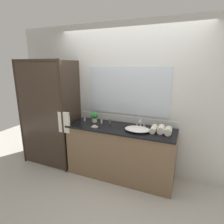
# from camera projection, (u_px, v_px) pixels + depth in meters

# --- Properties ---
(ground_plane) EXTENTS (8.00, 8.00, 0.00)m
(ground_plane) POSITION_uv_depth(u_px,v_px,m) (120.00, 176.00, 3.26)
(ground_plane) COLOR #B7B2A8
(wall_back_with_mirror) EXTENTS (4.40, 0.06, 2.60)m
(wall_back_with_mirror) POSITION_uv_depth(u_px,v_px,m) (127.00, 100.00, 3.24)
(wall_back_with_mirror) COLOR silver
(wall_back_with_mirror) RESTS_ON ground_plane
(vanity_cabinet) EXTENTS (1.80, 0.58, 0.90)m
(vanity_cabinet) POSITION_uv_depth(u_px,v_px,m) (120.00, 152.00, 3.16)
(vanity_cabinet) COLOR brown
(vanity_cabinet) RESTS_ON ground_plane
(shower_enclosure) EXTENTS (1.20, 0.59, 2.00)m
(shower_enclosure) POSITION_uv_depth(u_px,v_px,m) (51.00, 115.00, 3.32)
(shower_enclosure) COLOR #2D2319
(shower_enclosure) RESTS_ON ground_plane
(sink_basin) EXTENTS (0.40, 0.29, 0.06)m
(sink_basin) POSITION_uv_depth(u_px,v_px,m) (137.00, 129.00, 2.87)
(sink_basin) COLOR white
(sink_basin) RESTS_ON vanity_cabinet
(faucet) EXTENTS (0.17, 0.14, 0.14)m
(faucet) POSITION_uv_depth(u_px,v_px,m) (140.00, 125.00, 3.02)
(faucet) COLOR silver
(faucet) RESTS_ON vanity_cabinet
(potted_plant) EXTENTS (0.13, 0.13, 0.17)m
(potted_plant) POSITION_uv_depth(u_px,v_px,m) (94.00, 117.00, 3.31)
(potted_plant) COLOR beige
(potted_plant) RESTS_ON vanity_cabinet
(soap_dish) EXTENTS (0.10, 0.07, 0.04)m
(soap_dish) POSITION_uv_depth(u_px,v_px,m) (95.00, 126.00, 3.05)
(soap_dish) COLOR silver
(soap_dish) RESTS_ON vanity_cabinet
(amenity_bottle_body_wash) EXTENTS (0.03, 0.03, 0.08)m
(amenity_bottle_body_wash) POSITION_uv_depth(u_px,v_px,m) (102.00, 121.00, 3.24)
(amenity_bottle_body_wash) COLOR silver
(amenity_bottle_body_wash) RESTS_ON vanity_cabinet
(amenity_bottle_conditioner) EXTENTS (0.03, 0.03, 0.10)m
(amenity_bottle_conditioner) POSITION_uv_depth(u_px,v_px,m) (110.00, 121.00, 3.22)
(amenity_bottle_conditioner) COLOR #4C7056
(amenity_bottle_conditioner) RESTS_ON vanity_cabinet
(amenity_bottle_lotion) EXTENTS (0.03, 0.03, 0.08)m
(amenity_bottle_lotion) POSITION_uv_depth(u_px,v_px,m) (85.00, 119.00, 3.38)
(amenity_bottle_lotion) COLOR silver
(amenity_bottle_lotion) RESTS_ON vanity_cabinet
(rolled_towel_near_edge) EXTENTS (0.11, 0.19, 0.11)m
(rolled_towel_near_edge) POSITION_uv_depth(u_px,v_px,m) (168.00, 131.00, 2.74)
(rolled_towel_near_edge) COLOR silver
(rolled_towel_near_edge) RESTS_ON vanity_cabinet
(rolled_towel_middle) EXTENTS (0.12, 0.20, 0.11)m
(rolled_towel_middle) POSITION_uv_depth(u_px,v_px,m) (161.00, 129.00, 2.80)
(rolled_towel_middle) COLOR silver
(rolled_towel_middle) RESTS_ON vanity_cabinet
(rolled_towel_far_edge) EXTENTS (0.09, 0.23, 0.09)m
(rolled_towel_far_edge) POSITION_uv_depth(u_px,v_px,m) (154.00, 129.00, 2.83)
(rolled_towel_far_edge) COLOR silver
(rolled_towel_far_edge) RESTS_ON vanity_cabinet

